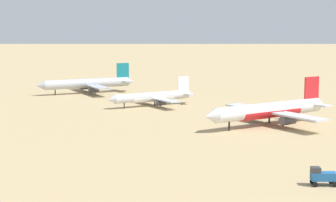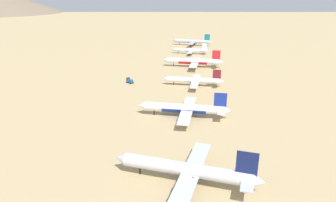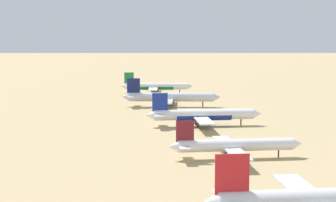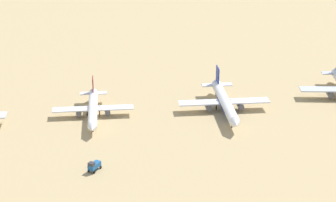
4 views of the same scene
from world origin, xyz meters
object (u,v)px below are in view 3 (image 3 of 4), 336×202
object	(u,v)px
parked_jet_2	(326,201)
parked_jet_5	(170,97)
parked_jet_4	(203,115)
parked_jet_6	(156,86)
parked_jet_3	(234,146)

from	to	relation	value
parked_jet_2	parked_jet_5	world-z (taller)	parked_jet_2
parked_jet_5	parked_jet_4	bearing A→B (deg)	-80.83
parked_jet_5	parked_jet_6	xyz separation A→B (m)	(-3.96, 61.42, -0.58)
parked_jet_3	parked_jet_5	bearing A→B (deg)	95.44
parked_jet_4	parked_jet_2	bearing A→B (deg)	-85.66
parked_jet_4	parked_jet_6	world-z (taller)	parked_jet_4
parked_jet_3	parked_jet_6	distance (m)	175.67
parked_jet_3	parked_jet_4	bearing A→B (deg)	91.59
parked_jet_3	parked_jet_6	size ratio (longest dim) A/B	0.90
parked_jet_3	parked_jet_4	xyz separation A→B (m)	(-1.56, 56.21, 0.59)
parked_jet_2	parked_jet_4	distance (m)	112.71
parked_jet_3	parked_jet_5	distance (m)	114.15
parked_jet_5	parked_jet_2	bearing A→B (deg)	-84.02
parked_jet_4	parked_jet_5	size ratio (longest dim) A/B	0.94
parked_jet_2	parked_jet_5	distance (m)	170.73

